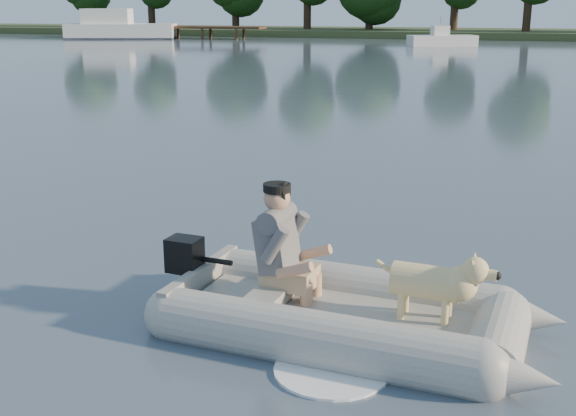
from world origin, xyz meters
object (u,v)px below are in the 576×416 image
(man, at_px, (279,239))
(dog, at_px, (426,287))
(cabin_cruiser, at_px, (121,24))
(dinghy, at_px, (351,271))
(motorboat, at_px, (443,32))
(dock, at_px, (163,32))

(man, distance_m, dog, 1.43)
(cabin_cruiser, bearing_deg, dog, -75.11)
(dinghy, distance_m, dog, 0.68)
(dog, relative_size, motorboat, 0.20)
(motorboat, bearing_deg, dinghy, -110.04)
(cabin_cruiser, bearing_deg, dock, 15.65)
(dinghy, height_order, motorboat, motorboat)
(cabin_cruiser, bearing_deg, motorboat, -23.04)
(dog, bearing_deg, man, 180.00)
(man, xyz_separation_m, dog, (1.40, -0.14, -0.27))
(dinghy, distance_m, motorboat, 46.81)
(dock, bearing_deg, dinghy, -62.47)
(dog, bearing_deg, cabin_cruiser, 127.25)
(man, relative_size, dog, 1.16)
(dog, bearing_deg, motorboat, 100.31)
(dock, relative_size, dinghy, 3.79)
(man, height_order, motorboat, motorboat)
(dock, xyz_separation_m, man, (26.16, -51.44, 0.29))
(dock, bearing_deg, man, -63.05)
(dinghy, distance_m, cabin_cruiser, 57.98)
(dock, height_order, man, man)
(dock, relative_size, cabin_cruiser, 1.92)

